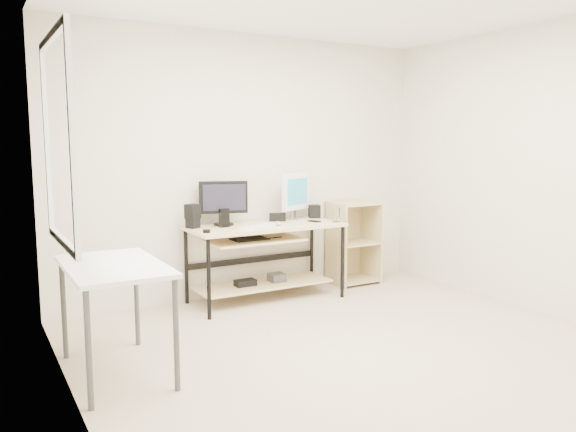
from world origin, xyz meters
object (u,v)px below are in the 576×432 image
at_px(side_table, 114,276).
at_px(black_monitor, 223,200).
at_px(shelf_unit, 351,242).
at_px(audio_controller, 224,218).
at_px(desk, 263,246).
at_px(white_imac, 296,193).

xyz_separation_m(side_table, black_monitor, (1.32, 1.23, 0.32)).
distance_m(side_table, shelf_unit, 3.09).
height_order(black_monitor, audio_controller, black_monitor).
relative_size(desk, shelf_unit, 1.67).
xyz_separation_m(desk, side_table, (-1.65, -1.06, 0.13)).
xyz_separation_m(white_imac, audio_controller, (-0.86, -0.13, -0.19)).
xyz_separation_m(side_table, shelf_unit, (2.83, 1.22, -0.22)).
height_order(desk, black_monitor, black_monitor).
bearing_deg(white_imac, black_monitor, 155.56).
relative_size(desk, black_monitor, 3.29).
distance_m(black_monitor, white_imac, 0.82).
height_order(side_table, audio_controller, audio_controller).
relative_size(shelf_unit, white_imac, 1.88).
xyz_separation_m(black_monitor, white_imac, (0.82, 0.01, 0.03)).
bearing_deg(white_imac, side_table, -174.87).
height_order(side_table, black_monitor, black_monitor).
relative_size(white_imac, audio_controller, 2.72).
bearing_deg(white_imac, audio_controller, 163.28).
xyz_separation_m(side_table, white_imac, (2.13, 1.24, 0.36)).
bearing_deg(shelf_unit, white_imac, 178.69).
bearing_deg(audio_controller, shelf_unit, -2.11).
bearing_deg(desk, white_imac, 20.25).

